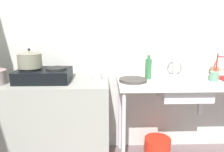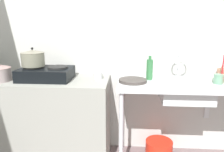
# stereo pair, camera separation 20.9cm
# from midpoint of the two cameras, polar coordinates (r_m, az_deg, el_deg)

# --- Properties ---
(wall_back) EXTENTS (5.32, 0.10, 2.53)m
(wall_back) POSITION_cam_midpoint_polar(r_m,az_deg,el_deg) (2.53, 20.46, 10.10)
(wall_back) COLOR beige
(wall_back) RESTS_ON ground
(wall_metal_strip) EXTENTS (0.05, 0.01, 2.02)m
(wall_metal_strip) POSITION_cam_midpoint_polar(r_m,az_deg,el_deg) (2.48, 21.49, 12.89)
(wall_metal_strip) COLOR silver
(counter_concrete) EXTENTS (1.21, 0.54, 0.84)m
(counter_concrete) POSITION_cam_midpoint_polar(r_m,az_deg,el_deg) (2.34, -18.91, -11.33)
(counter_concrete) COLOR gray
(counter_concrete) RESTS_ON ground
(counter_sink) EXTENTS (1.34, 0.54, 0.84)m
(counter_sink) POSITION_cam_midpoint_polar(r_m,az_deg,el_deg) (2.23, 16.23, -2.85)
(counter_sink) COLOR silver
(counter_sink) RESTS_ON ground
(stove) EXTENTS (0.49, 0.34, 0.13)m
(stove) POSITION_cam_midpoint_polar(r_m,az_deg,el_deg) (2.19, -19.74, 0.23)
(stove) COLOR black
(stove) RESTS_ON counter_concrete
(pot_on_left_burner) EXTENTS (0.22, 0.22, 0.18)m
(pot_on_left_burner) POSITION_cam_midpoint_polar(r_m,az_deg,el_deg) (2.20, -22.96, 3.96)
(pot_on_left_burner) COLOR slate
(pot_on_left_burner) RESTS_ON stove
(percolator) EXTENTS (0.09, 0.09, 0.14)m
(percolator) POSITION_cam_midpoint_polar(r_m,az_deg,el_deg) (2.14, -6.58, 0.92)
(percolator) COLOR silver
(percolator) RESTS_ON counter_concrete
(sink_basin) EXTENTS (0.45, 0.37, 0.17)m
(sink_basin) POSITION_cam_midpoint_polar(r_m,az_deg,el_deg) (2.20, 15.22, -3.25)
(sink_basin) COLOR silver
(sink_basin) RESTS_ON counter_sink
(faucet) EXTENTS (0.16, 0.09, 0.30)m
(faucet) POSITION_cam_midpoint_polar(r_m,az_deg,el_deg) (2.27, 13.86, 4.72)
(faucet) COLOR silver
(faucet) RESTS_ON counter_sink
(frying_pan) EXTENTS (0.26, 0.26, 0.03)m
(frying_pan) POSITION_cam_midpoint_polar(r_m,az_deg,el_deg) (2.07, 2.54, -1.06)
(frying_pan) COLOR #3D3734
(frying_pan) RESTS_ON counter_sink
(cup_by_rack) EXTENTS (0.08, 0.08, 0.09)m
(cup_by_rack) POSITION_cam_midpoint_polar(r_m,az_deg,el_deg) (2.24, 22.39, -0.13)
(cup_by_rack) COLOR slate
(cup_by_rack) RESTS_ON counter_sink
(small_bowl_on_drainboard) EXTENTS (0.10, 0.10, 0.04)m
(small_bowl_on_drainboard) POSITION_cam_midpoint_polar(r_m,az_deg,el_deg) (2.30, 22.27, -0.45)
(small_bowl_on_drainboard) COLOR gray
(small_bowl_on_drainboard) RESTS_ON counter_sink
(bottle_by_sink) EXTENTS (0.06, 0.06, 0.23)m
(bottle_by_sink) POSITION_cam_midpoint_polar(r_m,az_deg,el_deg) (2.16, 6.61, 1.91)
(bottle_by_sink) COLOR #306B3D
(bottle_by_sink) RESTS_ON counter_sink
(utensil_jar) EXTENTS (0.09, 0.09, 0.21)m
(utensil_jar) POSITION_cam_midpoint_polar(r_m,az_deg,el_deg) (2.51, 22.76, 1.26)
(utensil_jar) COLOR #986C52
(utensil_jar) RESTS_ON counter_sink
(bucket_on_floor) EXTENTS (0.28, 0.28, 0.19)m
(bucket_on_floor) POSITION_cam_midpoint_polar(r_m,az_deg,el_deg) (2.49, 9.12, -17.61)
(bucket_on_floor) COLOR red
(bucket_on_floor) RESTS_ON ground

